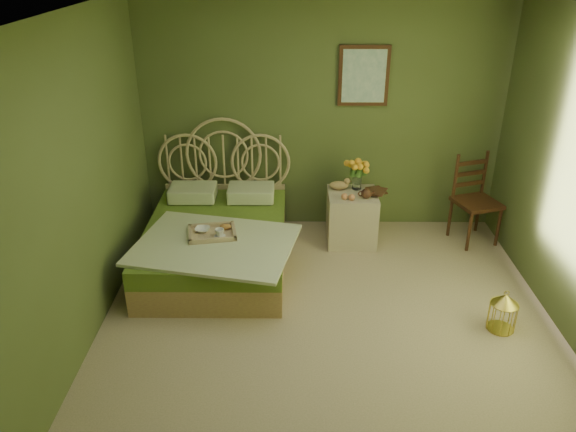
{
  "coord_description": "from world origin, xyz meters",
  "views": [
    {
      "loc": [
        -0.32,
        -3.79,
        3.03
      ],
      "look_at": [
        -0.36,
        1.0,
        0.69
      ],
      "focal_mm": 35.0,
      "sensor_mm": 36.0,
      "label": 1
    }
  ],
  "objects_px": {
    "chair": "(476,193)",
    "birdcage": "(503,312)",
    "bed": "(217,238)",
    "nightstand": "(352,211)"
  },
  "relations": [
    {
      "from": "chair",
      "to": "birdcage",
      "type": "distance_m",
      "value": 1.75
    },
    {
      "from": "nightstand",
      "to": "birdcage",
      "type": "relative_size",
      "value": 2.87
    },
    {
      "from": "nightstand",
      "to": "chair",
      "type": "distance_m",
      "value": 1.38
    },
    {
      "from": "bed",
      "to": "nightstand",
      "type": "bearing_deg",
      "value": 19.05
    },
    {
      "from": "bed",
      "to": "birdcage",
      "type": "xyz_separation_m",
      "value": [
        2.59,
        -1.11,
        -0.11
      ]
    },
    {
      "from": "chair",
      "to": "birdcage",
      "type": "height_order",
      "value": "chair"
    },
    {
      "from": "bed",
      "to": "chair",
      "type": "height_order",
      "value": "bed"
    },
    {
      "from": "chair",
      "to": "birdcage",
      "type": "bearing_deg",
      "value": -115.69
    },
    {
      "from": "nightstand",
      "to": "chair",
      "type": "height_order",
      "value": "nightstand"
    },
    {
      "from": "birdcage",
      "to": "nightstand",
      "type": "bearing_deg",
      "value": 125.68
    }
  ]
}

